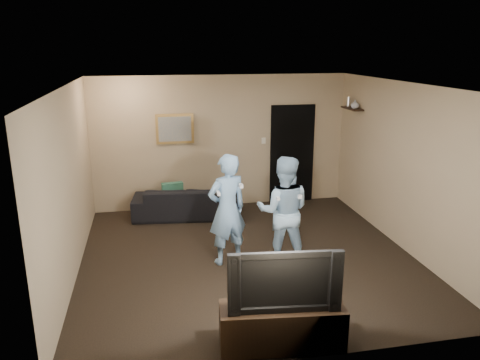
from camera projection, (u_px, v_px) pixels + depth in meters
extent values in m
plane|color=black|center=(248.00, 257.00, 7.20)|extent=(5.00, 5.00, 0.00)
cube|color=silver|center=(249.00, 85.00, 6.48)|extent=(5.00, 5.00, 0.04)
cube|color=tan|center=(221.00, 142.00, 9.19)|extent=(5.00, 0.04, 2.60)
cube|color=tan|center=(303.00, 244.00, 4.48)|extent=(5.00, 0.04, 2.60)
cube|color=tan|center=(69.00, 185.00, 6.37)|extent=(0.04, 5.00, 2.60)
cube|color=tan|center=(404.00, 167.00, 7.31)|extent=(0.04, 5.00, 2.60)
imported|color=black|center=(187.00, 202.00, 8.83)|extent=(2.08, 1.02, 0.58)
cube|color=#1A503D|center=(173.00, 193.00, 8.73)|extent=(0.40, 0.17, 0.39)
cube|color=olive|center=(175.00, 129.00, 8.92)|extent=(0.72, 0.05, 0.57)
cube|color=slate|center=(175.00, 129.00, 8.89)|extent=(0.62, 0.01, 0.47)
cube|color=black|center=(292.00, 154.00, 9.52)|extent=(0.90, 0.06, 2.00)
cube|color=silver|center=(264.00, 141.00, 9.33)|extent=(0.08, 0.02, 0.12)
cube|color=black|center=(352.00, 108.00, 8.79)|extent=(0.20, 0.60, 0.03)
imported|color=silver|center=(355.00, 104.00, 8.66)|extent=(0.17, 0.17, 0.16)
cylinder|color=silver|center=(348.00, 102.00, 8.94)|extent=(0.06, 0.06, 0.18)
cube|color=black|center=(282.00, 326.00, 4.99)|extent=(1.37, 0.57, 0.47)
imported|color=black|center=(283.00, 277.00, 4.83)|extent=(1.18, 0.28, 0.68)
imported|color=#7DABD8|center=(227.00, 210.00, 6.80)|extent=(0.70, 0.56, 1.66)
cube|color=white|center=(218.00, 193.00, 6.48)|extent=(0.04, 0.14, 0.04)
cube|color=white|center=(241.00, 186.00, 6.51)|extent=(0.05, 0.09, 0.05)
imported|color=#91B6D3|center=(283.00, 211.00, 6.79)|extent=(0.94, 0.82, 1.63)
cube|color=white|center=(277.00, 198.00, 6.47)|extent=(0.04, 0.14, 0.04)
cube|color=white|center=(299.00, 196.00, 6.53)|extent=(0.05, 0.09, 0.05)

